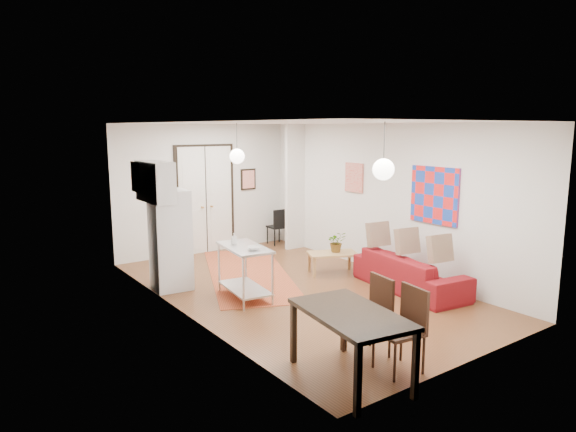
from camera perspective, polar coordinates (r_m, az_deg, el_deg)
floor at (r=9.14m, az=0.94°, el=-8.16°), size 7.00×7.00×0.00m
ceiling at (r=8.69m, az=0.99°, el=10.34°), size 4.20×7.00×0.02m
wall_back at (r=11.77m, az=-9.28°, el=3.00°), size 4.20×0.02×2.90m
wall_front at (r=6.39m, az=20.07°, el=-3.17°), size 4.20×0.02×2.90m
wall_left at (r=7.75m, az=-11.60°, el=-0.58°), size 0.02×7.00×2.90m
wall_right at (r=10.18m, az=10.49°, el=1.92°), size 0.02×7.00×2.90m
double_doors at (r=11.76m, az=-9.15°, el=1.77°), size 1.44×0.06×2.50m
stub_partition at (r=11.92m, az=0.78°, el=3.22°), size 0.50×0.10×2.90m
wall_cabinet at (r=9.13m, az=-14.54°, el=3.71°), size 0.35×1.00×0.70m
painting_popart at (r=9.32m, az=15.97°, el=2.22°), size 0.05×1.00×1.00m
painting_abstract at (r=10.69m, az=7.36°, el=4.26°), size 0.05×0.50×0.60m
poster_back at (r=12.28m, az=-4.42°, el=4.08°), size 0.40×0.03×0.50m
print_left at (r=9.54m, az=-16.49°, el=4.18°), size 0.03×0.44×0.54m
pendant_back at (r=10.38m, az=-5.68°, el=6.63°), size 0.30×0.30×0.80m
pendant_front at (r=7.21m, az=10.55°, el=5.12°), size 0.30×0.30×0.80m
kilim_rug at (r=10.11m, az=-4.42°, el=-6.39°), size 2.86×4.14×0.01m
sofa at (r=9.27m, az=13.38°, el=-6.08°), size 2.31×1.16×0.64m
coffee_table at (r=10.06m, az=4.97°, el=-4.38°), size 1.06×0.85×0.41m
potted_plant at (r=10.07m, az=5.42°, el=-2.87°), size 0.46×0.44×0.40m
kitchen_counter at (r=8.56m, az=-4.84°, el=-5.45°), size 0.74×1.23×0.89m
bowl at (r=8.22m, az=-3.80°, el=-3.59°), size 0.28×0.28×0.05m
soap_bottle at (r=8.65m, az=-6.02°, el=-2.51°), size 0.11×0.11×0.18m
fridge at (r=9.21m, az=-12.95°, el=-2.61°), size 0.68×0.68×1.76m
dining_table at (r=5.86m, az=6.97°, el=-11.32°), size 1.04×1.56×0.80m
dining_chair_near at (r=6.60m, az=8.15°, el=-10.15°), size 0.54×0.71×1.00m
dining_chair_far at (r=6.26m, az=11.56°, el=-11.40°), size 0.54×0.71×1.00m
black_side_chair at (r=12.55m, az=-1.45°, el=-0.78°), size 0.42×0.42×0.88m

